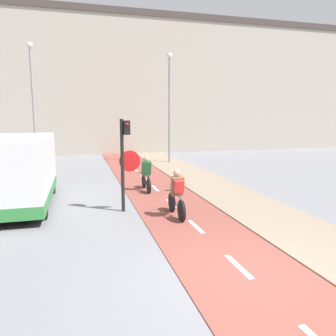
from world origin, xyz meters
TOP-DOWN VIEW (x-y plane):
  - ground_plane at (0.00, 0.00)m, footprint 120.00×120.00m
  - bike_lane at (0.00, 0.01)m, footprint 2.60×60.00m
  - building_row_background at (0.00, 23.71)m, footprint 60.00×5.20m
  - traffic_light_pole at (-1.63, 5.06)m, footprint 0.67×0.25m
  - street_lamp_far at (-5.60, 16.52)m, footprint 0.36×0.36m
  - street_lamp_sidewalk at (2.69, 15.45)m, footprint 0.36×0.36m
  - cyclist_near at (-0.23, 4.05)m, footprint 0.46×1.65m
  - cyclist_far at (-0.43, 7.73)m, footprint 0.46×1.62m
  - van at (-4.98, 6.62)m, footprint 1.96×5.22m

SIDE VIEW (x-z plane):
  - ground_plane at x=0.00m, z-range 0.00..0.00m
  - bike_lane at x=0.00m, z-range 0.00..0.02m
  - cyclist_far at x=-0.43m, z-range -0.06..1.37m
  - cyclist_near at x=-0.23m, z-range -0.02..1.43m
  - van at x=-4.98m, z-range -0.02..2.33m
  - traffic_light_pole at x=-1.63m, z-range 0.36..3.30m
  - street_lamp_sidewalk at x=2.69m, z-range 0.76..7.70m
  - street_lamp_far at x=-5.60m, z-range 0.77..8.13m
  - building_row_background at x=0.00m, z-range 0.01..11.20m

